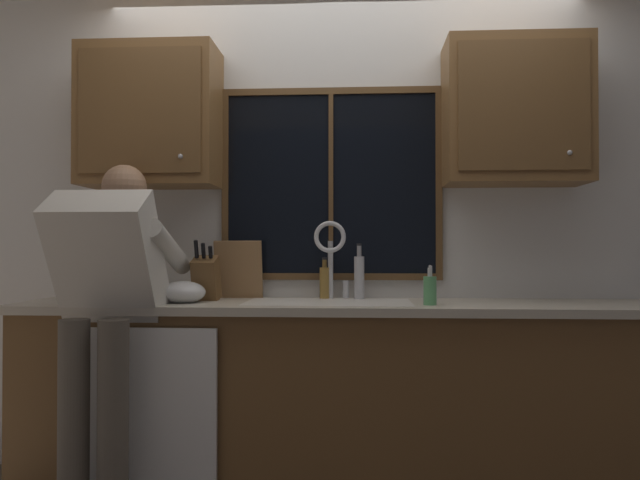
{
  "coord_description": "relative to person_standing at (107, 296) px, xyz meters",
  "views": [
    {
      "loc": [
        0.1,
        -3.4,
        1.17
      ],
      "look_at": [
        -0.1,
        -0.3,
        1.22
      ],
      "focal_mm": 35.91,
      "sensor_mm": 36.0,
      "label": 1
    }
  ],
  "objects": [
    {
      "name": "back_wall",
      "position": [
        1.02,
        0.69,
        0.31
      ],
      "size": [
        5.45,
        0.12,
        2.55
      ],
      "primitive_type": "cube",
      "color": "silver",
      "rests_on": "floor"
    },
    {
      "name": "window_glass",
      "position": [
        0.97,
        0.62,
        0.56
      ],
      "size": [
        1.1,
        0.02,
        0.95
      ],
      "primitive_type": "cube",
      "color": "black"
    },
    {
      "name": "window_frame_top",
      "position": [
        0.97,
        0.61,
        1.05
      ],
      "size": [
        1.17,
        0.02,
        0.04
      ],
      "primitive_type": "cube",
      "color": "brown"
    },
    {
      "name": "window_frame_bottom",
      "position": [
        0.97,
        0.61,
        0.06
      ],
      "size": [
        1.17,
        0.02,
        0.04
      ],
      "primitive_type": "cube",
      "color": "brown"
    },
    {
      "name": "window_frame_left",
      "position": [
        0.4,
        0.61,
        0.56
      ],
      "size": [
        0.03,
        0.02,
        0.95
      ],
      "primitive_type": "cube",
      "color": "brown"
    },
    {
      "name": "window_frame_right",
      "position": [
        1.54,
        0.61,
        0.56
      ],
      "size": [
        0.03,
        0.02,
        0.95
      ],
      "primitive_type": "cube",
      "color": "brown"
    },
    {
      "name": "window_mullion_center",
      "position": [
        0.97,
        0.61,
        0.56
      ],
      "size": [
        0.02,
        0.02,
        0.95
      ],
      "primitive_type": "cube",
      "color": "brown"
    },
    {
      "name": "lower_cabinet_run",
      "position": [
        1.02,
        0.34,
        -0.53
      ],
      "size": [
        3.05,
        0.58,
        0.88
      ],
      "primitive_type": "cube",
      "color": "brown",
      "rests_on": "floor"
    },
    {
      "name": "countertop",
      "position": [
        1.02,
        0.32,
        -0.07
      ],
      "size": [
        3.11,
        0.62,
        0.04
      ],
      "primitive_type": "cube",
      "color": "beige",
      "rests_on": "lower_cabinet_run"
    },
    {
      "name": "dishwasher_front",
      "position": [
        0.19,
        0.02,
        -0.51
      ],
      "size": [
        0.6,
        0.02,
        0.74
      ],
      "primitive_type": "cube",
      "color": "white"
    },
    {
      "name": "upper_cabinet_left",
      "position": [
        0.04,
        0.46,
        0.89
      ],
      "size": [
        0.69,
        0.36,
        0.72
      ],
      "color": "brown"
    },
    {
      "name": "upper_cabinet_right",
      "position": [
        1.9,
        0.46,
        0.89
      ],
      "size": [
        0.69,
        0.36,
        0.72
      ],
      "color": "brown"
    },
    {
      "name": "sink",
      "position": [
        0.97,
        0.33,
        -0.15
      ],
      "size": [
        0.8,
        0.46,
        0.21
      ],
      "color": "white",
      "rests_on": "lower_cabinet_run"
    },
    {
      "name": "faucet",
      "position": [
        0.98,
        0.51,
        0.21
      ],
      "size": [
        0.18,
        0.09,
        0.4
      ],
      "color": "silver",
      "rests_on": "countertop"
    },
    {
      "name": "person_standing",
      "position": [
        0.0,
        0.0,
        0.0
      ],
      "size": [
        0.53,
        0.68,
        1.58
      ],
      "color": "#595147",
      "rests_on": "floor"
    },
    {
      "name": "knife_block",
      "position": [
        0.35,
        0.39,
        0.06
      ],
      "size": [
        0.12,
        0.18,
        0.32
      ],
      "color": "brown",
      "rests_on": "countertop"
    },
    {
      "name": "cutting_board",
      "position": [
        0.49,
        0.54,
        0.1
      ],
      "size": [
        0.25,
        0.08,
        0.3
      ],
      "primitive_type": "cube",
      "rotation": [
        0.21,
        0.0,
        0.0
      ],
      "color": "#997047",
      "rests_on": "countertop"
    },
    {
      "name": "mixing_bowl",
      "position": [
        0.27,
        0.26,
        0.0
      ],
      "size": [
        0.22,
        0.22,
        0.11
      ],
      "primitive_type": "ellipsoid",
      "color": "silver",
      "rests_on": "countertop"
    },
    {
      "name": "soap_dispenser",
      "position": [
        1.44,
        0.2,
        0.02
      ],
      "size": [
        0.06,
        0.07,
        0.18
      ],
      "color": "#59A566",
      "rests_on": "countertop"
    },
    {
      "name": "bottle_green_glass",
      "position": [
        0.94,
        0.54,
        0.04
      ],
      "size": [
        0.05,
        0.05,
        0.21
      ],
      "color": "olive",
      "rests_on": "countertop"
    },
    {
      "name": "bottle_tall_clear",
      "position": [
        1.12,
        0.53,
        0.07
      ],
      "size": [
        0.05,
        0.05,
        0.29
      ],
      "color": "#B7B7BC",
      "rests_on": "countertop"
    }
  ]
}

